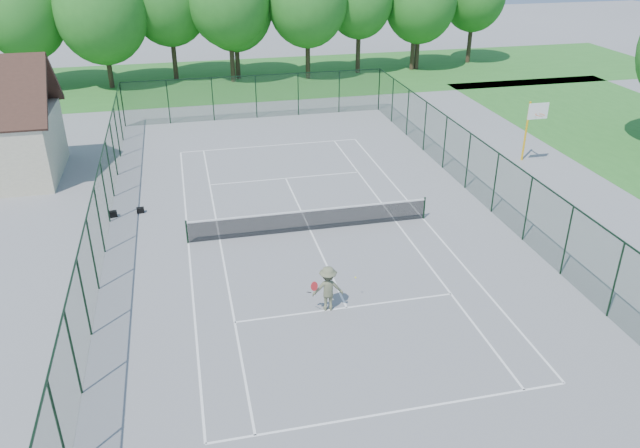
# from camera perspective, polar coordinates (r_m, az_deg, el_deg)

# --- Properties ---
(ground) EXTENTS (140.00, 140.00, 0.00)m
(ground) POSITION_cam_1_polar(r_m,az_deg,el_deg) (28.49, -0.90, -0.59)
(ground) COLOR gray
(ground) RESTS_ON ground
(grass_far) EXTENTS (80.00, 16.00, 0.01)m
(grass_far) POSITION_cam_1_polar(r_m,az_deg,el_deg) (56.57, -7.46, 13.06)
(grass_far) COLOR #347E2D
(grass_far) RESTS_ON ground
(court_lines) EXTENTS (11.05, 23.85, 0.01)m
(court_lines) POSITION_cam_1_polar(r_m,az_deg,el_deg) (28.49, -0.90, -0.58)
(court_lines) COLOR white
(court_lines) RESTS_ON ground
(tennis_net) EXTENTS (11.08, 0.08, 1.10)m
(tennis_net) POSITION_cam_1_polar(r_m,az_deg,el_deg) (28.24, -0.91, 0.45)
(tennis_net) COLOR black
(tennis_net) RESTS_ON ground
(fence_enclosure) EXTENTS (18.05, 36.05, 3.02)m
(fence_enclosure) POSITION_cam_1_polar(r_m,az_deg,el_deg) (27.82, -0.92, 2.28)
(fence_enclosure) COLOR #1D3C22
(fence_enclosure) RESTS_ON ground
(tree_line_far) EXTENTS (39.40, 6.40, 9.70)m
(tree_line_far) POSITION_cam_1_polar(r_m,az_deg,el_deg) (55.50, -7.84, 19.08)
(tree_line_far) COLOR #3D2D1F
(tree_line_far) RESTS_ON ground
(basketball_goal) EXTENTS (1.20, 1.43, 3.65)m
(basketball_goal) POSITION_cam_1_polar(r_m,az_deg,el_deg) (37.48, 18.87, 8.98)
(basketball_goal) COLOR yellow
(basketball_goal) RESTS_ON ground
(sports_bag_a) EXTENTS (0.41, 0.28, 0.30)m
(sports_bag_a) POSITION_cam_1_polar(r_m,az_deg,el_deg) (31.29, -18.41, 0.87)
(sports_bag_a) COLOR black
(sports_bag_a) RESTS_ON ground
(sports_bag_b) EXTENTS (0.36, 0.24, 0.27)m
(sports_bag_b) POSITION_cam_1_polar(r_m,az_deg,el_deg) (31.34, -16.10, 1.22)
(sports_bag_b) COLOR black
(sports_bag_b) RESTS_ON ground
(tennis_player) EXTENTS (2.06, 0.86, 1.75)m
(tennis_player) POSITION_cam_1_polar(r_m,az_deg,el_deg) (22.58, 0.73, -5.91)
(tennis_player) COLOR #64674A
(tennis_player) RESTS_ON ground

